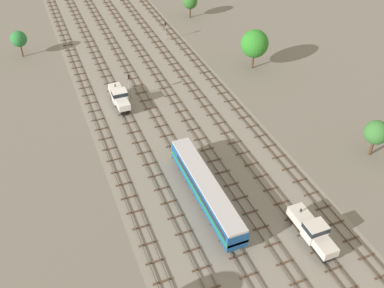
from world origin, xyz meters
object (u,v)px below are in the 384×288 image
(diesel_railcar_centre_left_near, at_px, (206,189))
(shunter_loco_left_mid, at_px, (119,96))
(signal_post_near, at_px, (129,83))
(shunter_loco_centre_right_nearest, at_px, (313,230))
(signal_post_nearest, at_px, (165,28))

(diesel_railcar_centre_left_near, xyz_separation_m, shunter_loco_left_mid, (-4.92, 29.03, -0.59))
(shunter_loco_left_mid, height_order, signal_post_near, signal_post_near)
(diesel_railcar_centre_left_near, height_order, signal_post_near, signal_post_near)
(shunter_loco_centre_right_nearest, height_order, shunter_loco_left_mid, same)
(shunter_loco_left_mid, bearing_deg, signal_post_nearest, 54.28)
(signal_post_nearest, bearing_deg, shunter_loco_left_mid, -125.72)
(shunter_loco_centre_right_nearest, xyz_separation_m, diesel_railcar_centre_left_near, (-9.85, 11.35, 0.59))
(diesel_railcar_centre_left_near, xyz_separation_m, signal_post_near, (-2.46, 30.68, 0.72))
(shunter_loco_left_mid, bearing_deg, signal_post_near, 33.78)
(diesel_railcar_centre_left_near, relative_size, signal_post_near, 3.94)
(shunter_loco_left_mid, xyz_separation_m, signal_post_near, (2.46, 1.65, 1.31))
(shunter_loco_left_mid, xyz_separation_m, signal_post_nearest, (17.23, 23.96, 0.92))
(signal_post_nearest, bearing_deg, shunter_loco_centre_right_nearest, -92.19)
(shunter_loco_centre_right_nearest, relative_size, diesel_railcar_centre_left_near, 0.41)
(shunter_loco_centre_right_nearest, xyz_separation_m, signal_post_nearest, (2.46, 64.34, 0.92))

